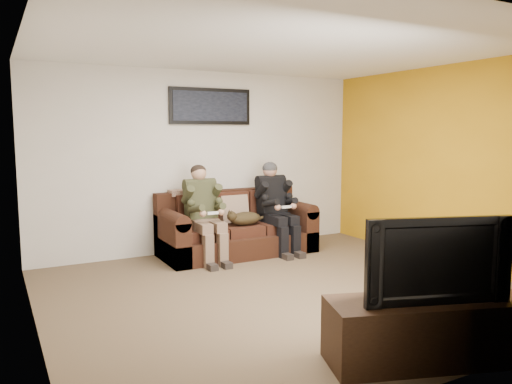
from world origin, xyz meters
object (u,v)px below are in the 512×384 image
sofa (235,230)px  person_left (204,208)px  television (432,258)px  cat (244,218)px  framed_poster (211,106)px  tv_stand (428,330)px  person_right (275,202)px

sofa → person_left: (-0.56, -0.18, 0.39)m
sofa → television: bearing=-93.1°
cat → television: television is taller
sofa → television: size_ratio=1.93×
framed_poster → television: (-0.01, -4.17, -1.29)m
cat → tv_stand: (-0.24, -3.56, -0.29)m
television → tv_stand: bearing=0.0°
framed_poster → cat: bearing=-69.2°
person_left → cat: person_left is taller
sofa → framed_poster: (-0.20, 0.39, 1.76)m
sofa → person_right: bearing=-18.0°
television → framed_poster: bearing=108.6°
person_right → sofa: bearing=162.0°
tv_stand → person_left: bearing=114.3°
television → sofa: bearing=105.6°
framed_poster → television: framed_poster is taller
person_right → framed_poster: size_ratio=1.04×
person_left → framed_poster: framed_poster is taller
person_left → person_right: bearing=0.0°
sofa → person_left: bearing=-162.0°
person_right → cat: 0.56m
cat → television: 3.58m
framed_poster → television: size_ratio=1.11×
sofa → person_left: person_left is taller
framed_poster → television: bearing=-90.1°
sofa → tv_stand: bearing=-93.1°
sofa → tv_stand: (-0.21, -3.78, -0.09)m
television → person_right: bearing=96.7°
framed_poster → person_right: bearing=-36.9°
sofa → cat: sofa is taller
tv_stand → television: size_ratio=1.37×
sofa → television: television is taller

